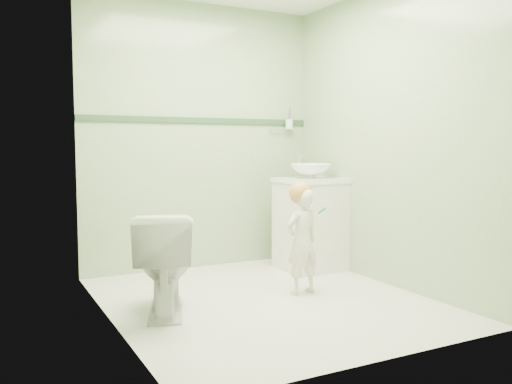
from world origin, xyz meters
TOP-DOWN VIEW (x-y plane):
  - ground at (0.00, 0.00)m, footprint 2.50×2.50m
  - room_shell at (0.00, 0.00)m, footprint 2.50×2.54m
  - trim_stripe at (0.00, 1.24)m, footprint 2.20×0.02m
  - vanity at (0.84, 0.70)m, footprint 0.52×0.50m
  - counter at (0.84, 0.70)m, footprint 0.54×0.52m
  - basin at (0.84, 0.70)m, footprint 0.37×0.37m
  - faucet at (0.84, 0.89)m, footprint 0.03×0.13m
  - cup_holder at (0.89, 1.18)m, footprint 0.26×0.07m
  - toilet at (-0.74, 0.06)m, footprint 0.59×0.77m
  - toddler at (0.33, 0.04)m, footprint 0.32×0.23m
  - hair_cap at (0.33, 0.06)m, footprint 0.18×0.18m
  - teal_toothbrush at (0.43, -0.07)m, footprint 0.11×0.14m

SIDE VIEW (x-z plane):
  - ground at x=0.00m, z-range 0.00..0.00m
  - toilet at x=-0.74m, z-range 0.00..0.69m
  - vanity at x=0.84m, z-range 0.00..0.80m
  - toddler at x=0.33m, z-range 0.00..0.80m
  - teal_toothbrush at x=0.43m, z-range 0.61..0.69m
  - hair_cap at x=0.33m, z-range 0.68..0.86m
  - counter at x=0.84m, z-range 0.79..0.83m
  - basin at x=0.84m, z-range 0.83..0.96m
  - faucet at x=0.84m, z-range 0.88..1.06m
  - room_shell at x=0.00m, z-range 0.00..2.40m
  - cup_holder at x=0.89m, z-range 1.22..1.44m
  - trim_stripe at x=0.00m, z-range 1.33..1.38m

